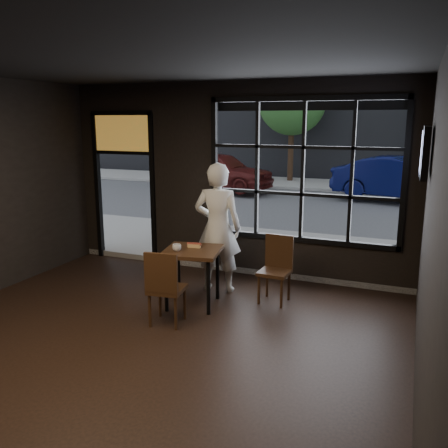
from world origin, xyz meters
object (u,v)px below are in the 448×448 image
at_px(chair_near, 167,287).
at_px(navy_car, 401,179).
at_px(cafe_table, 193,277).
at_px(man, 218,228).

bearing_deg(chair_near, navy_car, -110.38).
xyz_separation_m(cafe_table, man, (0.09, 0.70, 0.57)).
bearing_deg(cafe_table, navy_car, 65.71).
xyz_separation_m(cafe_table, chair_near, (-0.03, -0.68, 0.08)).
distance_m(chair_near, navy_car, 10.97).
relative_size(man, navy_car, 0.48).
xyz_separation_m(cafe_table, navy_car, (2.36, 10.02, 0.37)).
distance_m(cafe_table, navy_car, 10.30).
bearing_deg(man, chair_near, 76.25).
relative_size(cafe_table, man, 0.42).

